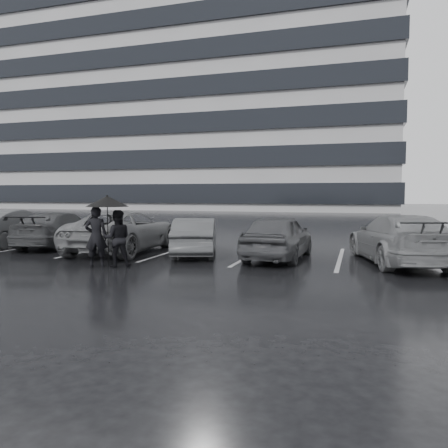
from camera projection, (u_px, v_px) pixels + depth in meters
name	position (u px, v px, depth m)	size (l,w,h in m)	color
ground	(208.00, 266.00, 11.95)	(160.00, 160.00, 0.00)	black
office_building	(173.00, 108.00, 63.17)	(61.00, 26.00, 29.00)	#98979A
car_main	(278.00, 237.00, 13.29)	(1.60, 3.99, 1.36)	black
car_west_a	(195.00, 237.00, 14.13)	(1.27, 3.65, 1.20)	#2A2A2C
car_west_b	(124.00, 231.00, 15.00)	(2.33, 5.06, 1.40)	#4E4E50
car_west_c	(59.00, 229.00, 16.41)	(1.82, 4.48, 1.30)	black
car_west_d	(11.00, 227.00, 16.79)	(1.45, 4.17, 1.37)	#2A2A2C
car_east	(400.00, 239.00, 12.40)	(1.97, 4.83, 1.40)	#4E4E50
pedestrian_left	(96.00, 237.00, 11.78)	(0.60, 0.40, 1.65)	black
pedestrian_right	(117.00, 238.00, 11.83)	(0.75, 0.59, 1.55)	black
umbrella	(107.00, 201.00, 11.86)	(1.15, 1.15, 1.96)	black
stall_stripes	(210.00, 253.00, 14.57)	(19.72, 5.00, 0.00)	#9E9EA1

